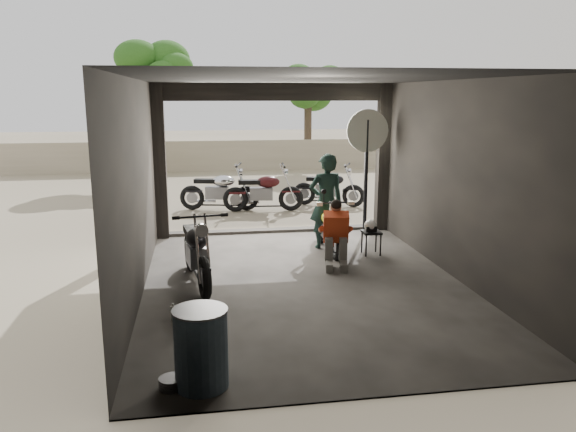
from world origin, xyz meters
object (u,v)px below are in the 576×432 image
object	(u,v)px
left_bike	(196,246)
sign_post	(367,150)
rider	(326,202)
mechanic	(336,236)
main_bike	(328,224)
helmet	(370,225)
oil_drum	(201,350)
outside_bike_c	(329,185)
outside_bike_a	(219,187)
outside_bike_b	(263,188)
stool	(371,235)

from	to	relation	value
left_bike	sign_post	bearing A→B (deg)	28.19
rider	mechanic	world-z (taller)	rider
main_bike	left_bike	xyz separation A→B (m)	(-2.49, -1.53, 0.08)
left_bike	helmet	world-z (taller)	left_bike
sign_post	main_bike	bearing A→B (deg)	-139.10
main_bike	oil_drum	bearing A→B (deg)	-117.73
mechanic	oil_drum	bearing A→B (deg)	-110.87
helmet	sign_post	distance (m)	2.01
mechanic	outside_bike_c	bearing A→B (deg)	89.08
left_bike	mechanic	world-z (taller)	left_bike
main_bike	outside_bike_c	xyz separation A→B (m)	(1.05, 4.42, 0.04)
outside_bike_c	sign_post	bearing A→B (deg)	-155.86
outside_bike_c	oil_drum	size ratio (longest dim) A/B	2.01
main_bike	outside_bike_a	distance (m)	4.71
outside_bike_a	helmet	xyz separation A→B (m)	(2.63, -4.69, -0.04)
outside_bike_b	oil_drum	xyz separation A→B (m)	(-1.67, -8.81, -0.19)
outside_bike_b	mechanic	world-z (taller)	outside_bike_b
main_bike	left_bike	distance (m)	2.93
left_bike	outside_bike_c	xyz separation A→B (m)	(3.54, 5.95, -0.04)
rider	outside_bike_c	bearing A→B (deg)	-110.14
rider	left_bike	bearing A→B (deg)	29.00
main_bike	mechanic	distance (m)	1.05
main_bike	oil_drum	xyz separation A→B (m)	(-2.45, -4.83, -0.11)
left_bike	outside_bike_c	size ratio (longest dim) A/B	1.08
outside_bike_b	outside_bike_c	distance (m)	1.89
outside_bike_c	helmet	distance (m)	4.80
rider	helmet	world-z (taller)	rider
outside_bike_a	outside_bike_b	bearing A→B (deg)	-94.22
outside_bike_b	main_bike	bearing A→B (deg)	-164.33
stool	sign_post	world-z (taller)	sign_post
left_bike	oil_drum	bearing A→B (deg)	-97.91
mechanic	helmet	size ratio (longest dim) A/B	4.75
left_bike	stool	bearing A→B (deg)	10.87
outside_bike_a	helmet	size ratio (longest dim) A/B	7.49
outside_bike_b	oil_drum	size ratio (longest dim) A/B	2.13
outside_bike_c	stool	bearing A→B (deg)	-160.03
sign_post	outside_bike_a	bearing A→B (deg)	127.68
stool	oil_drum	distance (m)	5.48
outside_bike_c	helmet	size ratio (longest dim) A/B	7.10
left_bike	mechanic	distance (m)	2.44
outside_bike_a	rider	xyz separation A→B (m)	(1.92, -4.08, 0.32)
outside_bike_b	mechanic	bearing A→B (deg)	-167.68
left_bike	rider	distance (m)	3.08
mechanic	helmet	world-z (taller)	mechanic
outside_bike_b	oil_drum	distance (m)	8.97
stool	outside_bike_b	bearing A→B (deg)	109.35
mechanic	sign_post	world-z (taller)	sign_post
rider	sign_post	size ratio (longest dim) A/B	0.70
main_bike	sign_post	xyz separation A→B (m)	(1.08, 1.14, 1.29)
mechanic	oil_drum	size ratio (longest dim) A/B	1.34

